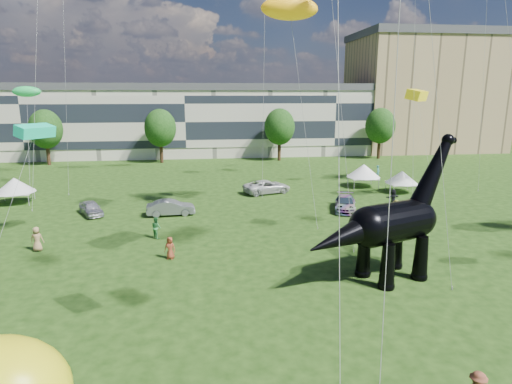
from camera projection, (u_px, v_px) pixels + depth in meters
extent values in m
plane|color=#16330C|center=(309.00, 320.00, 22.02)|extent=(220.00, 220.00, 0.00)
cube|color=beige|center=(186.00, 123.00, 79.61)|extent=(78.00, 11.00, 12.00)
cube|color=tan|center=(424.00, 95.00, 87.25)|extent=(28.00, 18.00, 22.00)
cylinder|color=#382314|center=(48.00, 155.00, 69.21)|extent=(0.56, 0.56, 3.20)
ellipsoid|color=#14380F|center=(45.00, 126.00, 68.14)|extent=(5.20, 5.20, 6.24)
cylinder|color=#382314|center=(161.00, 153.00, 71.41)|extent=(0.56, 0.56, 3.20)
ellipsoid|color=#14380F|center=(160.00, 125.00, 70.35)|extent=(5.20, 5.20, 6.24)
cylinder|color=#382314|center=(279.00, 151.00, 73.86)|extent=(0.56, 0.56, 3.20)
ellipsoid|color=#14380F|center=(280.00, 124.00, 72.80)|extent=(5.20, 5.20, 6.24)
cylinder|color=#382314|center=(379.00, 150.00, 76.07)|extent=(0.56, 0.56, 3.20)
ellipsoid|color=#14380F|center=(380.00, 123.00, 75.00)|extent=(5.20, 5.20, 6.24)
cone|color=black|center=(388.00, 266.00, 25.34)|extent=(1.25, 1.25, 2.81)
sphere|color=black|center=(386.00, 285.00, 25.62)|extent=(1.03, 1.03, 1.03)
cone|color=black|center=(364.00, 255.00, 27.11)|extent=(1.25, 1.25, 2.81)
sphere|color=black|center=(363.00, 273.00, 27.39)|extent=(1.03, 1.03, 1.03)
cone|color=black|center=(421.00, 258.00, 26.63)|extent=(1.25, 1.25, 2.81)
sphere|color=black|center=(419.00, 276.00, 26.91)|extent=(1.03, 1.03, 1.03)
cone|color=black|center=(396.00, 248.00, 28.40)|extent=(1.25, 1.25, 2.81)
sphere|color=black|center=(395.00, 265.00, 28.68)|extent=(1.03, 1.03, 1.03)
cylinder|color=black|center=(393.00, 222.00, 26.32)|extent=(4.57, 3.76, 2.53)
sphere|color=black|center=(369.00, 227.00, 25.42)|extent=(2.53, 2.53, 2.53)
sphere|color=black|center=(416.00, 218.00, 27.22)|extent=(2.43, 2.43, 2.43)
cone|color=black|center=(432.00, 175.00, 27.13)|extent=(3.79, 2.57, 4.95)
sphere|color=black|center=(448.00, 140.00, 27.17)|extent=(0.79, 0.79, 0.79)
cylinder|color=black|center=(451.00, 141.00, 27.31)|extent=(0.76, 0.62, 0.41)
cone|color=black|center=(344.00, 237.00, 24.60)|extent=(5.32, 3.60, 2.75)
imported|color=silver|center=(91.00, 208.00, 40.89)|extent=(3.24, 4.21, 1.34)
imported|color=gray|center=(171.00, 208.00, 40.80)|extent=(4.64, 1.91, 1.50)
imported|color=silver|center=(267.00, 187.00, 49.80)|extent=(6.07, 4.17, 1.54)
imported|color=#595960|center=(345.00, 203.00, 42.49)|extent=(3.42, 5.30, 1.43)
cube|color=white|center=(401.00, 183.00, 50.15)|extent=(3.12, 3.12, 0.12)
cone|color=white|center=(402.00, 177.00, 49.98)|extent=(3.95, 3.95, 1.45)
cylinder|color=#999999|center=(394.00, 191.00, 48.89)|extent=(0.06, 0.06, 1.06)
cylinder|color=#999999|center=(417.00, 190.00, 49.02)|extent=(0.06, 0.06, 1.06)
cylinder|color=#999999|center=(386.00, 186.00, 51.53)|extent=(0.06, 0.06, 1.06)
cylinder|color=#999999|center=(408.00, 185.00, 51.66)|extent=(0.06, 0.06, 1.06)
cube|color=white|center=(363.00, 177.00, 53.18)|extent=(3.51, 3.51, 0.13)
cone|color=white|center=(364.00, 171.00, 52.98)|extent=(4.44, 4.44, 1.61)
cylinder|color=#999999|center=(354.00, 185.00, 51.80)|extent=(0.06, 0.06, 1.18)
cylinder|color=#999999|center=(379.00, 184.00, 51.89)|extent=(0.06, 0.06, 1.18)
cylinder|color=#999999|center=(348.00, 180.00, 54.73)|extent=(0.06, 0.06, 1.18)
cylinder|color=#999999|center=(371.00, 180.00, 54.82)|extent=(0.06, 0.06, 1.18)
cube|color=silver|center=(16.00, 193.00, 45.15)|extent=(3.58, 3.58, 0.12)
cone|color=silver|center=(15.00, 185.00, 44.96)|extent=(4.54, 4.54, 1.56)
cylinder|color=#999999|center=(29.00, 200.00, 44.32)|extent=(0.06, 0.06, 1.14)
cylinder|color=#999999|center=(5.00, 196.00, 46.23)|extent=(0.06, 0.06, 1.14)
cylinder|color=#999999|center=(34.00, 194.00, 47.04)|extent=(0.06, 0.06, 1.14)
imported|color=teal|center=(378.00, 172.00, 58.06)|extent=(0.76, 0.81, 1.87)
imported|color=black|center=(393.00, 198.00, 44.09)|extent=(1.71, 0.98, 1.76)
imported|color=#A98354|center=(37.00, 239.00, 31.46)|extent=(0.91, 0.59, 1.85)
imported|color=olive|center=(396.00, 208.00, 40.26)|extent=(1.23, 1.04, 1.65)
imported|color=#398F45|center=(156.00, 228.00, 34.31)|extent=(1.03, 1.08, 1.76)
imported|color=brown|center=(170.00, 248.00, 30.00)|extent=(0.90, 0.72, 1.62)
cube|color=yellow|center=(417.00, 95.00, 52.58)|extent=(3.94, 4.05, 1.51)
ellipsoid|color=green|center=(27.00, 92.00, 49.72)|extent=(2.93, 3.44, 1.24)
cube|color=#0DC48F|center=(35.00, 131.00, 32.12)|extent=(2.63, 2.97, 1.09)
ellipsoid|color=#FFAE0D|center=(290.00, 8.00, 37.33)|extent=(5.38, 4.99, 1.98)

